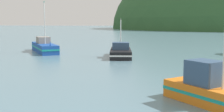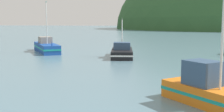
% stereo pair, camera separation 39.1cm
% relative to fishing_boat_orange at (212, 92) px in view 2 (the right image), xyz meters
% --- Properties ---
extents(fishing_boat_orange, '(5.45, 5.92, 6.55)m').
position_rel_fishing_boat_orange_xyz_m(fishing_boat_orange, '(0.00, 0.00, 0.00)').
color(fishing_boat_orange, orange).
rests_on(fishing_boat_orange, ground).
extents(fishing_boat_blue, '(7.01, 9.07, 7.30)m').
position_rel_fishing_boat_orange_xyz_m(fishing_boat_blue, '(-19.26, 23.59, -0.01)').
color(fishing_boat_blue, '#19479E').
rests_on(fishing_boat_blue, ground).
extents(fishing_boat_black, '(3.49, 7.47, 4.89)m').
position_rel_fishing_boat_orange_xyz_m(fishing_boat_black, '(-7.49, 19.64, -0.15)').
color(fishing_boat_black, black).
rests_on(fishing_boat_black, ground).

